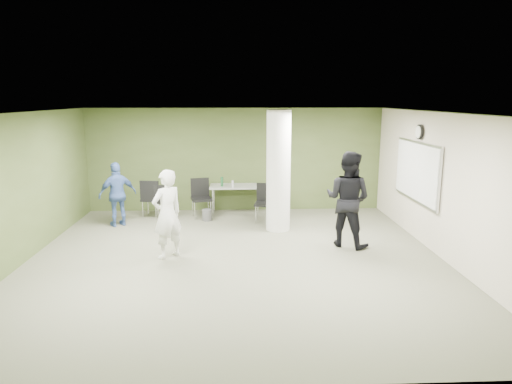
{
  "coord_description": "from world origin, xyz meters",
  "views": [
    {
      "loc": [
        0.03,
        -8.38,
        3.06
      ],
      "look_at": [
        0.44,
        1.0,
        1.12
      ],
      "focal_mm": 32.0,
      "sensor_mm": 36.0,
      "label": 1
    }
  ],
  "objects_px": {
    "woman_white": "(167,214)",
    "man_black": "(348,199)",
    "folding_table": "(240,187)",
    "chair_back_left": "(151,196)",
    "man_blue": "(118,194)"
  },
  "relations": [
    {
      "from": "woman_white",
      "to": "man_black",
      "type": "xyz_separation_m",
      "value": [
        3.64,
        0.59,
        0.13
      ]
    },
    {
      "from": "folding_table",
      "to": "chair_back_left",
      "type": "height_order",
      "value": "folding_table"
    },
    {
      "from": "folding_table",
      "to": "woman_white",
      "type": "height_order",
      "value": "woman_white"
    },
    {
      "from": "woman_white",
      "to": "folding_table",
      "type": "bearing_deg",
      "value": -153.94
    },
    {
      "from": "chair_back_left",
      "to": "woman_white",
      "type": "relative_size",
      "value": 0.58
    },
    {
      "from": "woman_white",
      "to": "man_blue",
      "type": "bearing_deg",
      "value": -97.67
    },
    {
      "from": "chair_back_left",
      "to": "man_blue",
      "type": "distance_m",
      "value": 0.96
    },
    {
      "from": "folding_table",
      "to": "man_black",
      "type": "relative_size",
      "value": 0.82
    },
    {
      "from": "chair_back_left",
      "to": "man_black",
      "type": "bearing_deg",
      "value": 159.98
    },
    {
      "from": "folding_table",
      "to": "man_blue",
      "type": "bearing_deg",
      "value": -160.28
    },
    {
      "from": "folding_table",
      "to": "man_black",
      "type": "bearing_deg",
      "value": -51.24
    },
    {
      "from": "woman_white",
      "to": "chair_back_left",
      "type": "bearing_deg",
      "value": -115.08
    },
    {
      "from": "woman_white",
      "to": "man_blue",
      "type": "distance_m",
      "value": 2.79
    },
    {
      "from": "woman_white",
      "to": "man_black",
      "type": "distance_m",
      "value": 3.69
    },
    {
      "from": "man_blue",
      "to": "folding_table",
      "type": "bearing_deg",
      "value": 167.64
    }
  ]
}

